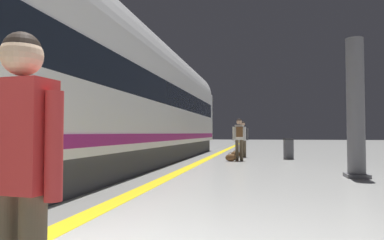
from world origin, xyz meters
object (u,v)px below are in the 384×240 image
traveller_foreground (17,166)px  platform_pillar (356,110)px  passenger_mid (243,136)px  duffel_bag_mid (236,154)px  waste_bin (289,149)px  high_speed_train (105,88)px  passenger_near (239,136)px  duffel_bag_near (231,158)px

traveller_foreground → platform_pillar: bearing=65.6°
passenger_mid → platform_pillar: platform_pillar is taller
duffel_bag_mid → waste_bin: bearing=-15.3°
traveller_foreground → waste_bin: 14.41m
traveller_foreground → waste_bin: bearing=80.4°
platform_pillar → traveller_foreground: bearing=-114.4°
high_speed_train → passenger_near: 6.21m
duffel_bag_near → passenger_near: bearing=45.0°
passenger_mid → platform_pillar: bearing=-65.0°
platform_pillar → duffel_bag_near: bearing=128.6°
passenger_mid → waste_bin: bearing=-21.2°
duffel_bag_near → platform_pillar: (3.61, -4.52, 1.57)m
traveller_foreground → platform_pillar: 8.83m
waste_bin → duffel_bag_near: bearing=-145.0°
duffel_bag_near → platform_pillar: size_ratio=0.12×
high_speed_train → traveller_foreground: (3.33, -8.08, -1.53)m
traveller_foreground → passenger_near: bearing=88.4°
high_speed_train → duffel_bag_mid: bearing=63.3°
waste_bin → high_speed_train: bearing=-133.2°
duffel_bag_near → waste_bin: 2.92m
platform_pillar → passenger_near: bearing=124.2°
traveller_foreground → duffel_bag_mid: (0.06, 14.84, -0.82)m
high_speed_train → traveller_foreground: size_ratio=16.34×
passenger_near → duffel_bag_near: 0.99m
duffel_bag_near → passenger_mid: passenger_mid is taller
passenger_near → duffel_bag_mid: passenger_near is taller
high_speed_train → duffel_bag_mid: high_speed_train is taller
high_speed_train → waste_bin: 8.64m
high_speed_train → duffel_bag_near: 6.05m
passenger_near → platform_pillar: size_ratio=0.48×
passenger_near → waste_bin: 2.52m
traveller_foreground → platform_pillar: (3.64, 8.01, 0.76)m
duffel_bag_near → waste_bin: waste_bin is taller
waste_bin → passenger_mid: bearing=158.8°
high_speed_train → traveller_foreground: high_speed_train is taller
high_speed_train → passenger_near: bearing=52.3°
passenger_near → duffel_bag_near: size_ratio=3.94×
passenger_near → waste_bin: bearing=33.2°
traveller_foreground → waste_bin: size_ratio=1.84×
passenger_mid → platform_pillar: 7.73m
high_speed_train → passenger_mid: size_ratio=16.16×
passenger_near → duffel_bag_near: (-0.32, -0.32, -0.88)m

